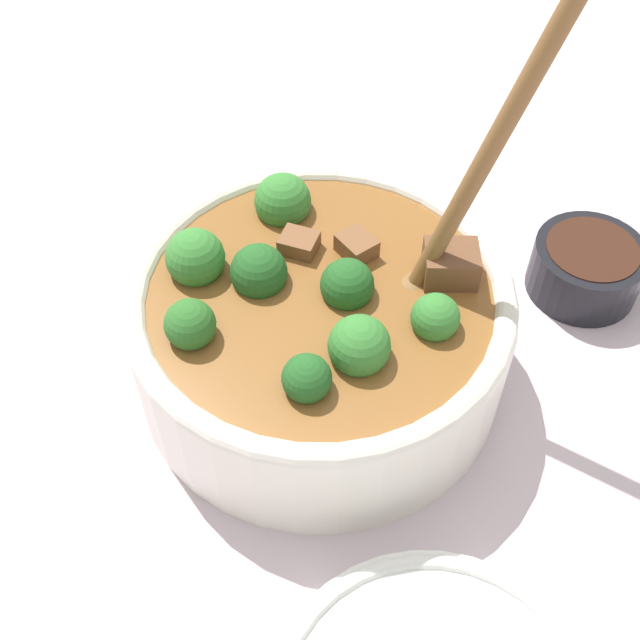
# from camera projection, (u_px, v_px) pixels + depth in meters

# --- Properties ---
(ground_plane) EXTENTS (4.00, 4.00, 0.00)m
(ground_plane) POSITION_uv_depth(u_px,v_px,m) (320.00, 371.00, 0.58)
(ground_plane) COLOR silver
(stew_bowl) EXTENTS (0.26, 0.26, 0.28)m
(stew_bowl) POSITION_uv_depth(u_px,v_px,m) (320.00, 324.00, 0.54)
(stew_bowl) COLOR white
(stew_bowl) RESTS_ON ground_plane
(condiment_bowl) EXTENTS (0.09, 0.09, 0.04)m
(condiment_bowl) POSITION_uv_depth(u_px,v_px,m) (587.00, 266.00, 0.62)
(condiment_bowl) COLOR black
(condiment_bowl) RESTS_ON ground_plane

